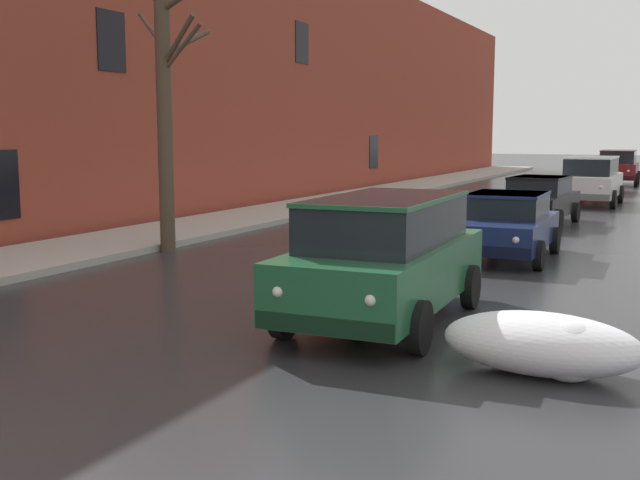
{
  "coord_description": "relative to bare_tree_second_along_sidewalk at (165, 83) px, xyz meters",
  "views": [
    {
      "loc": [
        6.03,
        -2.2,
        2.71
      ],
      "look_at": [
        0.09,
        10.09,
        0.81
      ],
      "focal_mm": 43.25,
      "sensor_mm": 36.0,
      "label": 1
    }
  ],
  "objects": [
    {
      "name": "left_sidewalk_slab",
      "position": [
        -1.7,
        5.86,
        -3.74
      ],
      "size": [
        3.01,
        80.0,
        0.15
      ],
      "primitive_type": "cube",
      "color": "#A8A399",
      "rests_on": "ground"
    },
    {
      "name": "brick_townhouse_facade",
      "position": [
        -3.7,
        5.86,
        1.18
      ],
      "size": [
        0.63,
        80.0,
        10.0
      ],
      "color": "brown",
      "rests_on": "ground"
    },
    {
      "name": "snow_bank_along_left_kerb",
      "position": [
        9.45,
        -5.69,
        -3.48
      ],
      "size": [
        2.22,
        1.13,
        0.7
      ],
      "color": "white",
      "rests_on": "ground"
    },
    {
      "name": "snow_bank_mid_block_left",
      "position": [
        -0.02,
        12.06,
        -3.53
      ],
      "size": [
        2.43,
        1.13,
        0.59
      ],
      "color": "white",
      "rests_on": "ground"
    },
    {
      "name": "bare_tree_second_along_sidewalk",
      "position": [
        0.0,
        0.0,
        0.0
      ],
      "size": [
        3.33,
        2.06,
        7.28
      ],
      "color": "#4C3D2D",
      "rests_on": "ground"
    },
    {
      "name": "suv_green_approaching_near_lane",
      "position": [
        6.91,
        -4.15,
        -2.83
      ],
      "size": [
        2.16,
        4.59,
        1.82
      ],
      "color": "#1E5633",
      "rests_on": "ground"
    },
    {
      "name": "sedan_darkblue_parked_kerbside_close",
      "position": [
        7.19,
        2.34,
        -3.07
      ],
      "size": [
        2.08,
        3.91,
        1.42
      ],
      "color": "navy",
      "rests_on": "ground"
    },
    {
      "name": "sedan_black_parked_kerbside_mid",
      "position": [
        6.68,
        9.11,
        -3.07
      ],
      "size": [
        2.11,
        4.15,
        1.42
      ],
      "color": "black",
      "rests_on": "ground"
    },
    {
      "name": "suv_white_parked_far_down_block",
      "position": [
        7.33,
        16.48,
        -2.83
      ],
      "size": [
        2.15,
        4.49,
        1.82
      ],
      "color": "silver",
      "rests_on": "ground"
    },
    {
      "name": "sedan_red_queued_behind_truck",
      "position": [
        6.94,
        22.65,
        -3.07
      ],
      "size": [
        1.88,
        3.88,
        1.42
      ],
      "color": "red",
      "rests_on": "ground"
    },
    {
      "name": "suv_maroon_at_far_intersection",
      "position": [
        7.22,
        29.25,
        -2.83
      ],
      "size": [
        2.21,
        4.42,
        1.82
      ],
      "color": "maroon",
      "rests_on": "ground"
    }
  ]
}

